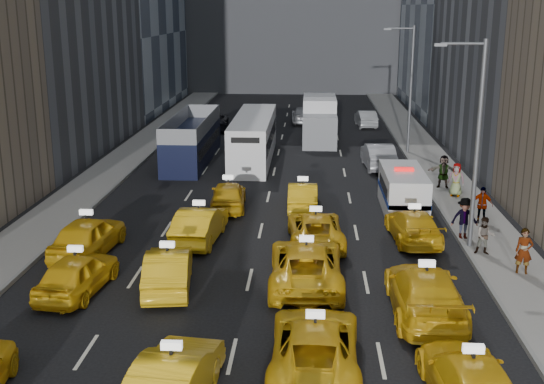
{
  "coord_description": "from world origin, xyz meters",
  "views": [
    {
      "loc": [
        2.27,
        -16.54,
        10.25
      ],
      "look_at": [
        0.56,
        13.65,
        2.0
      ],
      "focal_mm": 45.0,
      "sensor_mm": 36.0,
      "label": 1
    }
  ],
  "objects": [
    {
      "name": "taxi_16",
      "position": [
        -1.94,
        17.48,
        0.75
      ],
      "size": [
        2.08,
        4.51,
        1.5
      ],
      "primitive_type": "imported",
      "rotation": [
        0.0,
        0.0,
        3.21
      ],
      "color": "gold",
      "rests_on": "ground"
    },
    {
      "name": "sidewalk_west",
      "position": [
        -10.5,
        25.0,
        0.07
      ],
      "size": [
        3.0,
        90.0,
        0.15
      ],
      "primitive_type": "cube",
      "color": "gray",
      "rests_on": "ground"
    },
    {
      "name": "curb_east",
      "position": [
        9.05,
        25.0,
        0.09
      ],
      "size": [
        0.15,
        90.0,
        0.18
      ],
      "primitive_type": "cube",
      "color": "slate",
      "rests_on": "ground"
    },
    {
      "name": "pedestrian_1",
      "position": [
        9.66,
        10.97,
        0.96
      ],
      "size": [
        0.85,
        0.56,
        1.62
      ],
      "primitive_type": "imported",
      "rotation": [
        0.0,
        0.0,
        -0.17
      ],
      "color": "gray",
      "rests_on": "sidewalk_east"
    },
    {
      "name": "pedestrian_4",
      "position": [
        10.33,
        20.22,
        1.07
      ],
      "size": [
        1.01,
        0.77,
        1.84
      ],
      "primitive_type": "imported",
      "rotation": [
        0.0,
        0.0,
        -0.35
      ],
      "color": "gray",
      "rests_on": "sidewalk_east"
    },
    {
      "name": "taxi_12",
      "position": [
        -7.1,
        10.4,
        0.83
      ],
      "size": [
        2.38,
        5.05,
        1.67
      ],
      "primitive_type": "imported",
      "rotation": [
        0.0,
        0.0,
        3.06
      ],
      "color": "gold",
      "rests_on": "ground"
    },
    {
      "name": "misc_car_4",
      "position": [
        7.17,
        43.48,
        0.72
      ],
      "size": [
        1.85,
        4.46,
        1.44
      ],
      "primitive_type": "imported",
      "rotation": [
        0.0,
        0.0,
        3.22
      ],
      "color": "#929598",
      "rests_on": "ground"
    },
    {
      "name": "misc_car_0",
      "position": [
        6.75,
        27.41,
        0.83
      ],
      "size": [
        2.05,
        5.11,
        1.65
      ],
      "primitive_type": "imported",
      "rotation": [
        0.0,
        0.0,
        3.2
      ],
      "color": "#98999F",
      "rests_on": "ground"
    },
    {
      "name": "taxi_11",
      "position": [
        6.27,
        5.2,
        0.84
      ],
      "size": [
        2.38,
        5.79,
        1.68
      ],
      "primitive_type": "imported",
      "rotation": [
        0.0,
        0.0,
        3.14
      ],
      "color": "gold",
      "rests_on": "ground"
    },
    {
      "name": "pedestrian_5",
      "position": [
        9.97,
        22.03,
        1.09
      ],
      "size": [
        1.82,
        0.88,
        1.89
      ],
      "primitive_type": "imported",
      "rotation": [
        0.0,
        0.0,
        -0.22
      ],
      "color": "gray",
      "rests_on": "sidewalk_east"
    },
    {
      "name": "taxi_9",
      "position": [
        -2.95,
        6.99,
        0.76
      ],
      "size": [
        2.23,
        4.81,
        1.53
      ],
      "primitive_type": "imported",
      "rotation": [
        0.0,
        0.0,
        3.28
      ],
      "color": "gold",
      "rests_on": "ground"
    },
    {
      "name": "taxi_8",
      "position": [
        -6.21,
        6.37,
        0.76
      ],
      "size": [
        2.29,
        4.63,
        1.52
      ],
      "primitive_type": "imported",
      "rotation": [
        0.0,
        0.0,
        3.03
      ],
      "color": "gold",
      "rests_on": "ground"
    },
    {
      "name": "double_decker",
      "position": [
        -5.74,
        28.68,
        1.54
      ],
      "size": [
        3.01,
        10.81,
        3.11
      ],
      "rotation": [
        0.0,
        0.0,
        -0.05
      ],
      "color": "black",
      "rests_on": "ground"
    },
    {
      "name": "misc_car_2",
      "position": [
        1.64,
        45.05,
        0.73
      ],
      "size": [
        2.21,
        5.11,
        1.46
      ],
      "primitive_type": "imported",
      "rotation": [
        0.0,
        0.0,
        3.17
      ],
      "color": "gray",
      "rests_on": "ground"
    },
    {
      "name": "streetlight_near",
      "position": [
        9.18,
        12.0,
        4.92
      ],
      "size": [
        2.15,
        0.22,
        9.0
      ],
      "color": "#595B60",
      "rests_on": "ground"
    },
    {
      "name": "taxi_17",
      "position": [
        1.93,
        17.73,
        0.71
      ],
      "size": [
        1.54,
        4.3,
        1.41
      ],
      "primitive_type": "imported",
      "rotation": [
        0.0,
        0.0,
        3.15
      ],
      "color": "gold",
      "rests_on": "ground"
    },
    {
      "name": "nypd_van",
      "position": [
        7.11,
        17.7,
        1.03
      ],
      "size": [
        2.65,
        5.53,
        2.29
      ],
      "rotation": [
        0.0,
        0.0,
        -0.11
      ],
      "color": "silver",
      "rests_on": "ground"
    },
    {
      "name": "city_bus",
      "position": [
        -1.6,
        29.34,
        1.52
      ],
      "size": [
        4.0,
        12.08,
        3.06
      ],
      "rotation": [
        0.0,
        0.0,
        0.13
      ],
      "color": "white",
      "rests_on": "ground"
    },
    {
      "name": "pedestrian_2",
      "position": [
        9.23,
        13.0,
        1.09
      ],
      "size": [
        1.25,
        0.59,
        1.89
      ],
      "primitive_type": "imported",
      "rotation": [
        0.0,
        0.0,
        0.08
      ],
      "color": "gray",
      "rests_on": "sidewalk_east"
    },
    {
      "name": "taxi_10",
      "position": [
        2.19,
        7.65,
        0.81
      ],
      "size": [
        2.8,
        5.91,
        1.63
      ],
      "primitive_type": "imported",
      "rotation": [
        0.0,
        0.0,
        3.16
      ],
      "color": "gold",
      "rests_on": "ground"
    },
    {
      "name": "curb_west",
      "position": [
        -9.05,
        25.0,
        0.09
      ],
      "size": [
        0.15,
        90.0,
        0.18
      ],
      "primitive_type": "cube",
      "color": "slate",
      "rests_on": "ground"
    },
    {
      "name": "sidewalk_east",
      "position": [
        10.5,
        25.0,
        0.07
      ],
      "size": [
        3.0,
        90.0,
        0.15
      ],
      "primitive_type": "cube",
      "color": "gray",
      "rests_on": "ground"
    },
    {
      "name": "pedestrian_3",
      "position": [
        10.57,
        15.4,
        1.04
      ],
      "size": [
        1.14,
        0.78,
        1.79
      ],
      "primitive_type": "imported",
      "rotation": [
        0.0,
        0.0,
        -0.32
      ],
      "color": "gray",
      "rests_on": "sidewalk_east"
    },
    {
      "name": "taxi_5",
      "position": [
        -1.23,
        -0.79,
        0.79
      ],
      "size": [
        2.22,
        4.94,
        1.57
      ],
      "primitive_type": "imported",
      "rotation": [
        0.0,
        0.0,
        3.02
      ],
      "color": "gold",
      "rests_on": "ground"
    },
    {
      "name": "box_truck",
      "position": [
        2.99,
        36.27,
        1.67
      ],
      "size": [
        3.08,
        7.58,
        3.39
      ],
      "rotation": [
        0.0,
        0.0,
        -0.07
      ],
      "color": "silver",
      "rests_on": "ground"
    },
    {
      "name": "taxi_14",
      "position": [
        2.57,
        12.3,
        0.71
      ],
      "size": [
        2.66,
        5.22,
        1.41
      ],
      "primitive_type": "imported",
      "rotation": [
        0.0,
        0.0,
        3.21
      ],
      "color": "gold",
      "rests_on": "ground"
    },
    {
      "name": "misc_car_3",
      "position": [
        -2.44,
        44.53,
        0.69
      ],
      "size": [
        2.13,
        4.23,
        1.38
      ],
      "primitive_type": "imported",
      "rotation": [
        0.0,
        0.0,
        3.02
      ],
      "color": "black",
      "rests_on": "ground"
    },
    {
      "name": "taxi_6",
      "position": [
        2.5,
        1.36,
        0.77
      ],
      "size": [
        2.66,
        5.57,
        1.53
      ],
      "primitive_type": "imported",
      "rotation": [
        0.0,
        0.0,
        3.12
      ],
      "color": "gold",
      "rests_on": "ground"
    },
    {
      "name": "taxi_7",
      "position": [
        6.58,
        -0.32,
        0.73
      ],
      "size": [
        2.44,
        5.2,
        1.47
      ],
      "primitive_type": "imported",
      "rotation": [
        0.0,
        0.0,
        3.22
      ],
      "color": "gold",
      "rests_on": "ground"
    },
    {
      "name": "misc_car_1",
      "position": [
        -6.1,
        41.11,
        0.76
      ],
      "size": [
        2.83,
        5.59,
        1.51
      ],
      "primitive_type": "imported",
      "rotation": [
        0.0,
        0.0,
        3.2
      ],
      "color": "black",
      "rests_on": "ground"
    },
    {
      "name": "taxi_15",
      "position": [
        6.99,
        12.96,
        0.7
      ],
      "size": [
        2.31,
        4.99,
        1.41
      ],
      "primitive_type": "imported",
      "rotation": [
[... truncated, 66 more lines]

